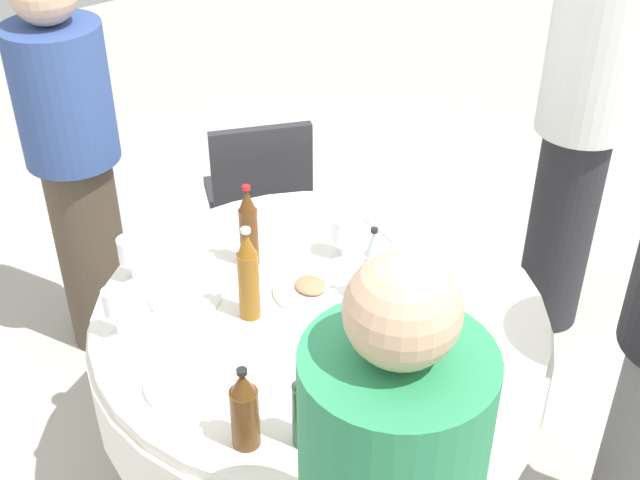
{
  "coord_description": "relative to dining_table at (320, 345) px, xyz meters",
  "views": [
    {
      "loc": [
        -1.52,
        1.21,
        2.32
      ],
      "look_at": [
        0.0,
        0.0,
        0.98
      ],
      "focal_mm": 47.05,
      "sensor_mm": 36.0,
      "label": 1
    }
  ],
  "objects": [
    {
      "name": "ground_plane",
      "position": [
        0.0,
        0.0,
        -0.59
      ],
      "size": [
        10.0,
        10.0,
        0.0
      ],
      "primitive_type": "plane",
      "color": "#B7B2A8"
    },
    {
      "name": "dining_table",
      "position": [
        0.0,
        0.0,
        0.0
      ],
      "size": [
        1.38,
        1.38,
        0.74
      ],
      "color": "white",
      "rests_on": "ground_plane"
    },
    {
      "name": "bottle_brown_near",
      "position": [
        0.32,
        0.03,
        0.28
      ],
      "size": [
        0.06,
        0.06,
        0.29
      ],
      "color": "#593314",
      "rests_on": "dining_table"
    },
    {
      "name": "bottle_amber_right",
      "position": [
        0.1,
        0.18,
        0.29
      ],
      "size": [
        0.06,
        0.06,
        0.31
      ],
      "color": "#8C5619",
      "rests_on": "dining_table"
    },
    {
      "name": "bottle_clear_north",
      "position": [
        -0.54,
        -0.03,
        0.27
      ],
      "size": [
        0.07,
        0.07,
        0.26
      ],
      "color": "silver",
      "rests_on": "dining_table"
    },
    {
      "name": "bottle_clear_east",
      "position": [
        -0.08,
        -0.13,
        0.27
      ],
      "size": [
        0.06,
        0.06,
        0.27
      ],
      "color": "silver",
      "rests_on": "dining_table"
    },
    {
      "name": "bottle_dark_green_left",
      "position": [
        -0.39,
        0.35,
        0.28
      ],
      "size": [
        0.07,
        0.07,
        0.28
      ],
      "color": "#194728",
      "rests_on": "dining_table"
    },
    {
      "name": "bottle_brown_outer",
      "position": [
        -0.3,
        0.47,
        0.26
      ],
      "size": [
        0.07,
        0.07,
        0.24
      ],
      "color": "#593314",
      "rests_on": "dining_table"
    },
    {
      "name": "wine_glass_east",
      "position": [
        0.17,
        -0.22,
        0.25
      ],
      "size": [
        0.08,
        0.08,
        0.14
      ],
      "color": "white",
      "rests_on": "dining_table"
    },
    {
      "name": "wine_glass_left",
      "position": [
        0.26,
        0.53,
        0.26
      ],
      "size": [
        0.06,
        0.06,
        0.16
      ],
      "color": "white",
      "rests_on": "dining_table"
    },
    {
      "name": "wine_glass_outer",
      "position": [
        0.47,
        0.37,
        0.25
      ],
      "size": [
        0.07,
        0.07,
        0.15
      ],
      "color": "white",
      "rests_on": "dining_table"
    },
    {
      "name": "plate_west",
      "position": [
        -0.33,
        -0.12,
        0.16
      ],
      "size": [
        0.22,
        0.22,
        0.04
      ],
      "color": "white",
      "rests_on": "dining_table"
    },
    {
      "name": "plate_south",
      "position": [
        0.08,
        -0.03,
        0.16
      ],
      "size": [
        0.23,
        0.23,
        0.04
      ],
      "color": "white",
      "rests_on": "dining_table"
    },
    {
      "name": "plate_mid",
      "position": [
        0.29,
        0.29,
        0.16
      ],
      "size": [
        0.22,
        0.22,
        0.02
      ],
      "color": "white",
      "rests_on": "dining_table"
    },
    {
      "name": "plate_far",
      "position": [
        -0.04,
        0.48,
        0.16
      ],
      "size": [
        0.22,
        0.22,
        0.02
      ],
      "color": "white",
      "rests_on": "dining_table"
    },
    {
      "name": "knife_right",
      "position": [
        0.03,
        -0.29,
        0.15
      ],
      "size": [
        0.14,
        0.14,
        0.0
      ],
      "primitive_type": "cube",
      "rotation": [
        0.0,
        0.0,
        0.81
      ],
      "color": "silver",
      "rests_on": "dining_table"
    },
    {
      "name": "knife_north",
      "position": [
        0.45,
        -0.23,
        0.15
      ],
      "size": [
        0.16,
        0.11,
        0.0
      ],
      "primitive_type": "cube",
      "rotation": [
        0.0,
        0.0,
        3.7
      ],
      "color": "silver",
      "rests_on": "dining_table"
    },
    {
      "name": "fork_east",
      "position": [
        -0.27,
        0.2,
        0.15
      ],
      "size": [
        0.09,
        0.17,
        0.0
      ],
      "primitive_type": "cube",
      "rotation": [
        0.0,
        0.0,
        5.13
      ],
      "color": "silver",
      "rests_on": "dining_table"
    },
    {
      "name": "folded_napkin",
      "position": [
        0.18,
        -0.49,
        0.16
      ],
      "size": [
        0.19,
        0.19,
        0.02
      ],
      "primitive_type": "cube",
      "rotation": [
        0.0,
        0.0,
        -0.09
      ],
      "color": "white",
      "rests_on": "dining_table"
    },
    {
      "name": "person_north",
      "position": [
        1.14,
        0.24,
        0.23
      ],
      "size": [
        0.34,
        0.34,
        1.57
      ],
      "rotation": [
        0.0,
        0.0,
        -1.36
      ],
      "color": "#4C3F33",
      "rests_on": "ground_plane"
    },
    {
      "name": "person_east",
      "position": [
        0.07,
        -1.3,
        0.31
      ],
      "size": [
        0.34,
        0.34,
        1.7
      ],
      "rotation": [
        0.0,
        0.0,
        3.2
      ],
      "color": "#26262B",
      "rests_on": "ground_plane"
    },
    {
      "name": "chair_outer",
      "position": [
        0.95,
        -0.44,
        -0.07
      ],
      "size": [
        0.53,
        0.53,
        0.87
      ],
      "rotation": [
        0.0,
        0.0,
        4.28
      ],
      "color": "#2D2D33",
      "rests_on": "ground_plane"
    }
  ]
}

